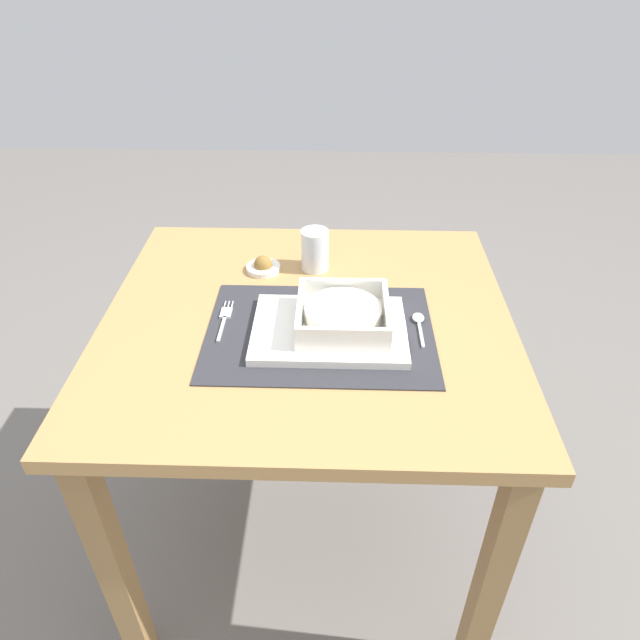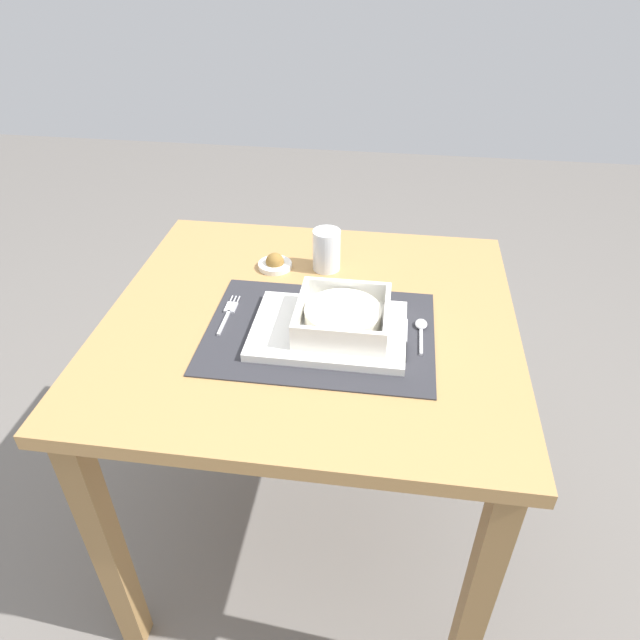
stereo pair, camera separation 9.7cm
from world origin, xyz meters
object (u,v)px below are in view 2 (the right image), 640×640
Objects in this scene: dining_table at (311,357)px; condiment_saucer at (275,264)px; butter_knife at (403,342)px; drinking_glass at (327,252)px; bread_knife at (391,340)px; fork at (229,311)px; spoon at (421,327)px; porridge_bowl at (343,317)px.

dining_table is 10.74× the size of condiment_saucer.
drinking_glass is (-0.18, 0.26, 0.04)m from butter_knife.
bread_knife reaches higher than dining_table.
bread_knife is (0.33, -0.05, 0.00)m from fork.
bread_knife is at bearing 166.05° from butter_knife.
fork is at bearing 179.52° from spoon.
bread_knife is at bearing -21.38° from dining_table.
spoon reaches higher than butter_knife.
porridge_bowl is at bearing 168.23° from butter_knife.
butter_knife is at bearing -55.33° from drinking_glass.
drinking_glass is at bearing 87.52° from dining_table.
butter_knife is at bearing -8.16° from bread_knife.
condiment_saucer is at bearing 71.19° from fork.
bread_knife is (-0.06, -0.05, -0.00)m from spoon.
spoon is 0.30m from drinking_glass.
spoon is 0.06m from butter_knife.
bread_knife reaches higher than fork.
porridge_bowl is 1.28× the size of fork.
bread_knife is (0.17, -0.06, 0.12)m from dining_table.
condiment_saucer reaches higher than fork.
fork is (-0.17, -0.01, 0.11)m from dining_table.
porridge_bowl is 1.84× the size of drinking_glass.
spoon is 1.40× the size of condiment_saucer.
fork is 0.39m from spoon.
porridge_bowl is 0.29m from condiment_saucer.
porridge_bowl is 0.10m from bread_knife.
drinking_glass is at bearing 124.18° from bread_knife.
porridge_bowl is at bearing -75.51° from drinking_glass.
drinking_glass is (-0.16, 0.26, 0.04)m from bread_knife.
porridge_bowl is 0.16m from spoon.
spoon is at bearing -5.03° from dining_table.
spoon is at bearing -30.91° from condiment_saucer.
spoon is 0.79× the size of bread_knife.
drinking_glass reaches higher than bread_knife.
drinking_glass is 0.12m from condiment_saucer.
spoon is 0.82× the size of butter_knife.
condiment_saucer is (-0.18, 0.23, -0.03)m from porridge_bowl.
drinking_glass is (-0.21, 0.21, 0.03)m from spoon.
bread_knife is 0.37m from condiment_saucer.
spoon is 0.07m from bread_knife.
drinking_glass reaches higher than spoon.
spoon is at bearing 11.71° from porridge_bowl.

